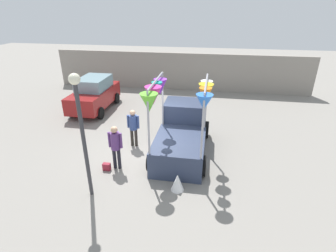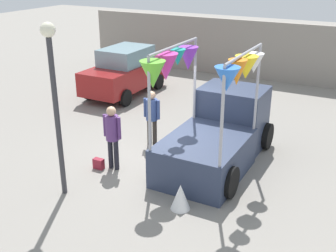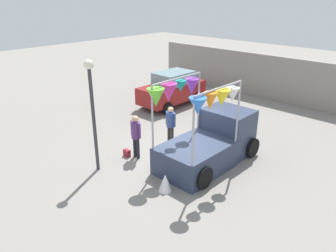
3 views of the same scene
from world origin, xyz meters
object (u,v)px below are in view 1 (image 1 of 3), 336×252
Objects in this scene: street_lamp at (81,121)px; folded_kite_bundle_white at (177,182)px; vendor_truck at (182,129)px; person_vendor at (133,125)px; parked_car at (94,94)px; person_customer at (115,143)px; handbag at (107,167)px.

folded_kite_bundle_white is at bearing 13.97° from street_lamp.
vendor_truck reaches higher than person_vendor.
vendor_truck is 6.79m from parked_car.
vendor_truck is 1.05× the size of street_lamp.
handbag is (-0.35, -0.20, -0.91)m from person_customer.
street_lamp is at bearing -97.81° from person_vendor.
person_customer reaches higher than person_vendor.
street_lamp is at bearing -101.66° from person_customer.
street_lamp reaches higher than vendor_truck.
street_lamp is (-2.55, -3.34, 1.64)m from vendor_truck.
vendor_truck is 6.95× the size of folded_kite_bundle_white.
parked_car reaches higher than person_customer.
street_lamp is 6.65× the size of folded_kite_bundle_white.
person_vendor is (0.14, 1.78, -0.04)m from person_customer.
vendor_truck is 14.90× the size of handbag.
person_vendor reaches higher than folded_kite_bundle_white.
vendor_truck is 2.09m from person_vendor.
street_lamp is (-0.46, -3.36, 1.59)m from person_vendor.
parked_car is at bearing 117.18° from handbag.
person_vendor is 3.58m from folded_kite_bundle_white.
street_lamp is at bearing -88.95° from handbag.
vendor_truck is at bearing -34.85° from parked_car.
person_vendor is at bearing 130.31° from folded_kite_bundle_white.
person_vendor is (3.49, -3.86, 0.06)m from parked_car.
person_vendor is 5.95× the size of handbag.
vendor_truck is 4.51m from street_lamp.
folded_kite_bundle_white is at bearing -20.40° from person_customer.
handbag is at bearing 91.05° from street_lamp.
vendor_truck is at bearing 52.63° from street_lamp.
folded_kite_bundle_white is (2.73, 0.68, -2.30)m from street_lamp.
street_lamp is (0.03, -1.37, 2.46)m from handbag.
person_vendor reaches higher than handbag.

